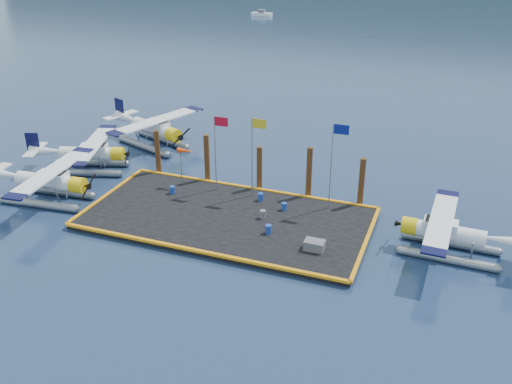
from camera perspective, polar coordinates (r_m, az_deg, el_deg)
ground at (r=40.99m, az=-2.93°, el=-2.92°), size 4000.00×4000.00×0.00m
dock at (r=40.90m, az=-2.93°, el=-2.68°), size 20.00×10.00×0.40m
dock_bumpers at (r=40.76m, az=-2.94°, el=-2.32°), size 20.25×10.25×0.18m
seaplane_a at (r=45.79m, az=-19.98°, el=0.79°), size 8.93×9.85×3.49m
seaplane_b at (r=50.41m, az=-16.25°, el=3.56°), size 8.87×9.48×3.39m
seaplane_c at (r=54.58m, az=-10.07°, el=6.05°), size 9.66×10.26×3.70m
seaplane_d at (r=38.40m, az=18.42°, el=-4.04°), size 8.28×9.12×3.25m
drum_0 at (r=44.44m, az=-8.35°, el=0.21°), size 0.41×0.41×0.58m
drum_1 at (r=38.47m, az=1.25°, el=-3.74°), size 0.44×0.44×0.62m
drum_2 at (r=40.36m, az=0.68°, el=-2.24°), size 0.43×0.43×0.60m
drum_4 at (r=41.54m, az=2.82°, el=-1.45°), size 0.40×0.40×0.56m
drum_5 at (r=42.87m, az=0.46°, el=-0.49°), size 0.41×0.41×0.58m
crate at (r=36.83m, az=5.87°, el=-5.31°), size 1.29×0.86×0.65m
flagpole_red at (r=43.17m, az=-3.88°, el=5.00°), size 1.14×0.08×6.00m
flagpole_yellow at (r=42.05m, az=-0.14°, el=4.66°), size 1.14×0.08×6.20m
flagpole_blue at (r=40.41m, az=7.86°, el=3.77°), size 1.14×0.08×6.50m
windsock at (r=44.72m, az=-7.04°, el=4.01°), size 1.40×0.44×3.12m
piling_0 at (r=48.06m, az=-9.80°, el=3.82°), size 0.44×0.44×4.00m
piling_1 at (r=46.03m, az=-4.93°, el=3.25°), size 0.44×0.44×4.20m
piling_2 at (r=44.49m, az=0.34°, el=2.25°), size 0.44×0.44×3.80m
piling_3 at (r=43.30m, az=5.32°, el=1.80°), size 0.44×0.44×4.30m
piling_4 at (r=42.61m, az=10.50°, el=0.83°), size 0.44×0.44×4.00m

